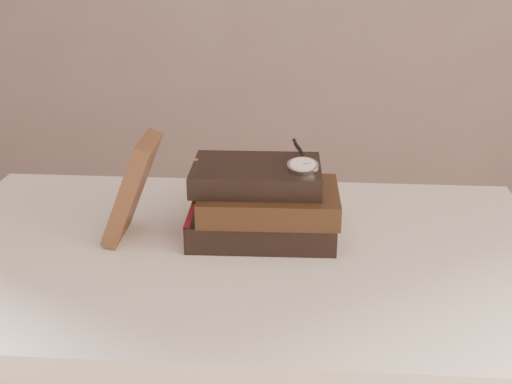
{
  "coord_description": "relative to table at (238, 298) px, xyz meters",
  "views": [
    {
      "loc": [
        0.1,
        -0.58,
        1.23
      ],
      "look_at": [
        0.03,
        0.4,
        0.82
      ],
      "focal_mm": 46.22,
      "sensor_mm": 36.0,
      "label": 1
    }
  ],
  "objects": [
    {
      "name": "pocket_watch",
      "position": [
        0.1,
        0.05,
        0.22
      ],
      "size": [
        0.05,
        0.15,
        0.02
      ],
      "color": "silver",
      "rests_on": "book_stack"
    },
    {
      "name": "eyeglasses",
      "position": [
        -0.05,
        0.13,
        0.16
      ],
      "size": [
        0.1,
        0.12,
        0.05
      ],
      "color": "silver",
      "rests_on": "book_stack"
    },
    {
      "name": "table",
      "position": [
        0.0,
        0.0,
        0.0
      ],
      "size": [
        1.0,
        0.6,
        0.75
      ],
      "color": "silver",
      "rests_on": "ground"
    },
    {
      "name": "journal",
      "position": [
        -0.17,
        0.03,
        0.18
      ],
      "size": [
        0.09,
        0.11,
        0.17
      ],
      "primitive_type": "cube",
      "rotation": [
        0.0,
        0.39,
        0.01
      ],
      "color": "#3E2517",
      "rests_on": "table"
    },
    {
      "name": "book_stack",
      "position": [
        0.04,
        0.05,
        0.15
      ],
      "size": [
        0.24,
        0.17,
        0.12
      ],
      "color": "black",
      "rests_on": "table"
    }
  ]
}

